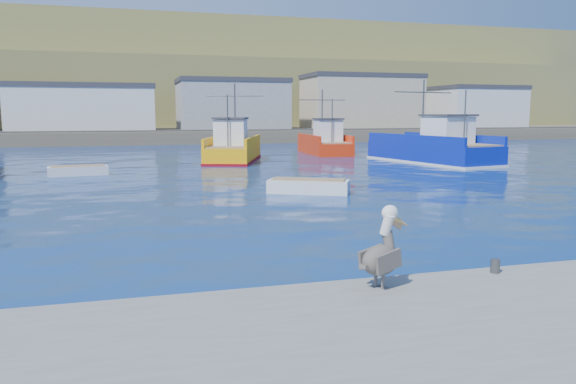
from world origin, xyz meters
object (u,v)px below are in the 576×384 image
Objects in this scene: trawler_yellow_b at (233,149)px; skiff_extra at (78,172)px; boat_orange at (325,143)px; skiff_mid at (309,187)px; pelican at (383,253)px; trawler_blue at (434,149)px; skiff_far at (483,149)px.

trawler_yellow_b is 13.80m from skiff_extra.
boat_orange is 26.84m from skiff_mid.
trawler_yellow_b is 6.56× the size of pelican.
trawler_blue reaches higher than boat_orange.
trawler_yellow_b is 1.18× the size of boat_orange.
skiff_far is at bearing 7.51° from trawler_yellow_b.
boat_orange is 5.58× the size of pelican.
boat_orange is at bearing 30.01° from trawler_yellow_b.
skiff_mid is 16.14m from skiff_extra.
boat_orange reaches higher than skiff_extra.
skiff_far reaches higher than skiff_extra.
skiff_extra is at bearing -144.88° from trawler_yellow_b.
skiff_far reaches higher than skiff_mid.
skiff_mid is 0.94× the size of skiff_far.
pelican is at bearing -102.97° from skiff_mid.
trawler_blue is at bearing -139.92° from skiff_far.
skiff_far is (15.88, -2.34, -0.75)m from boat_orange.
pelican is (-3.72, -16.15, 0.91)m from skiff_mid.
trawler_yellow_b is 26.05m from skiff_far.
skiff_extra is (-37.09, -11.33, -0.05)m from skiff_far.
skiff_extra is 2.29× the size of pelican.
skiff_extra is at bearing -175.31° from trawler_blue.
boat_orange is 2.18× the size of skiff_mid.
skiff_mid is (-9.72, -25.01, -0.78)m from boat_orange.
skiff_far is at bearing 40.08° from trawler_blue.
trawler_yellow_b is 11.48m from boat_orange.
skiff_far is at bearing 16.98° from skiff_extra.
trawler_yellow_b is at bearing 35.12° from skiff_extra.
skiff_far is (10.90, 9.18, -0.77)m from trawler_blue.
skiff_extra is at bearing 105.78° from pelican.
skiff_mid is at bearing -137.45° from trawler_blue.
trawler_yellow_b reaches higher than skiff_extra.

